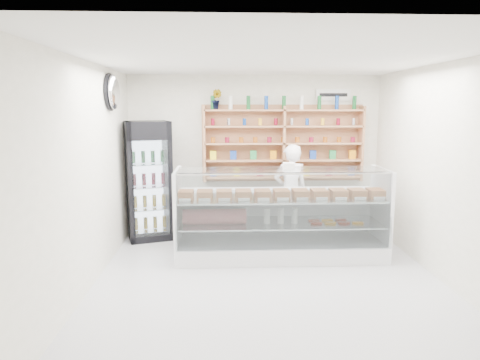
{
  "coord_description": "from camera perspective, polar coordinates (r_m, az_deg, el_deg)",
  "views": [
    {
      "loc": [
        -0.6,
        -5.22,
        2.23
      ],
      "look_at": [
        -0.33,
        0.9,
        1.19
      ],
      "focal_mm": 32.0,
      "sensor_mm": 36.0,
      "label": 1
    }
  ],
  "objects": [
    {
      "name": "potted_plant",
      "position": [
        7.57,
        -3.19,
        10.68
      ],
      "size": [
        0.23,
        0.22,
        0.34
      ],
      "primitive_type": "imported",
      "rotation": [
        0.0,
        0.0,
        -0.41
      ],
      "color": "#1E6626",
      "rests_on": "wall_shelving"
    },
    {
      "name": "room",
      "position": [
        5.32,
        4.02,
        0.65
      ],
      "size": [
        5.0,
        5.0,
        5.0
      ],
      "color": "#B4B4B9",
      "rests_on": "ground"
    },
    {
      "name": "display_counter",
      "position": [
        6.51,
        5.34,
        -7.03
      ],
      "size": [
        3.09,
        0.92,
        1.35
      ],
      "color": "white",
      "rests_on": "floor"
    },
    {
      "name": "wall_sign",
      "position": [
        7.95,
        12.32,
        11.03
      ],
      "size": [
        0.62,
        0.03,
        0.2
      ],
      "primitive_type": "cube",
      "color": "white",
      "rests_on": "back_wall"
    },
    {
      "name": "drinks_cooler",
      "position": [
        7.44,
        -12.13,
        -0.02
      ],
      "size": [
        0.9,
        0.88,
        2.01
      ],
      "rotation": [
        0.0,
        0.0,
        0.3
      ],
      "color": "black",
      "rests_on": "floor"
    },
    {
      "name": "wall_shelving",
      "position": [
        7.67,
        5.8,
        4.86
      ],
      "size": [
        2.84,
        0.28,
        1.33
      ],
      "color": "#AE7752",
      "rests_on": "back_wall"
    },
    {
      "name": "shop_worker",
      "position": [
        7.36,
        6.74,
        -1.54
      ],
      "size": [
        0.65,
        0.49,
        1.62
      ],
      "primitive_type": "imported",
      "rotation": [
        0.0,
        0.0,
        3.33
      ],
      "color": "white",
      "rests_on": "floor"
    },
    {
      "name": "security_mirror",
      "position": [
        6.62,
        -16.53,
        11.17
      ],
      "size": [
        0.15,
        0.5,
        0.5
      ],
      "primitive_type": "ellipsoid",
      "color": "silver",
      "rests_on": "left_wall"
    }
  ]
}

